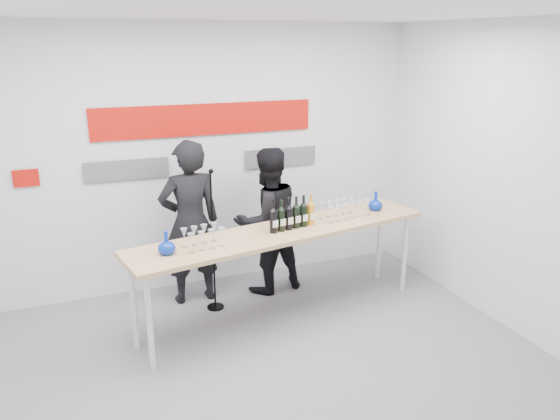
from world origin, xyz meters
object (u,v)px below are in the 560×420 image
Objects in this scene: presenter_right at (267,221)px; tasting_table at (284,237)px; mic_stand at (214,268)px; presenter_left at (190,223)px.

tasting_table is at bearing 73.48° from presenter_right.
mic_stand is (-0.62, 0.45, -0.42)m from tasting_table.
presenter_right is 1.07× the size of mic_stand.
mic_stand reaches higher than tasting_table.
tasting_table is 1.82× the size of presenter_left.
presenter_right reaches higher than tasting_table.
presenter_right is at bearing 36.02° from mic_stand.
tasting_table is 1.97× the size of presenter_right.
presenter_left is 0.55m from mic_stand.
mic_stand is (0.17, -0.30, -0.43)m from presenter_left.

